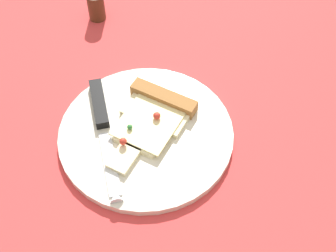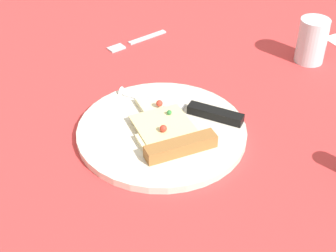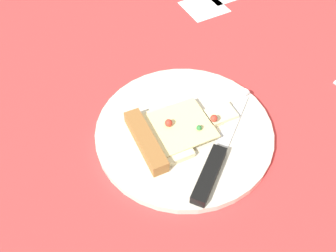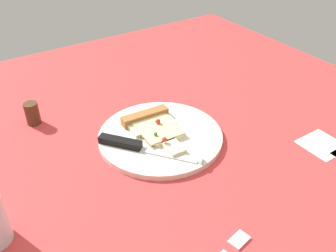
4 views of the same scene
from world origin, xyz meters
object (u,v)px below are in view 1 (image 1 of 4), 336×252
at_px(pizza_slice, 152,117).
at_px(plate, 145,133).
at_px(knife, 103,125).
at_px(pepper_shaker, 96,7).

bearing_deg(pizza_slice, plate, 90.13).
bearing_deg(knife, pizza_slice, 176.72).
relative_size(plate, pizza_slice, 1.63).
relative_size(knife, pepper_shaker, 3.56).
bearing_deg(pepper_shaker, knife, -147.66).
xyz_separation_m(pizza_slice, pepper_shaker, (0.20, 0.23, 0.01)).
distance_m(knife, pepper_shaker, 0.30).
xyz_separation_m(plate, pepper_shaker, (0.23, 0.23, 0.02)).
relative_size(pizza_slice, pepper_shaker, 3.14).
distance_m(pizza_slice, knife, 0.08).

